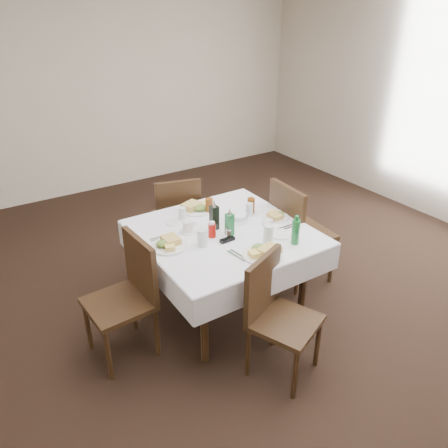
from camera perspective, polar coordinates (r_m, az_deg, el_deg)
name	(u,v)px	position (r m, az deg, el deg)	size (l,w,h in m)	color
ground_plane	(257,310)	(3.95, 4.27, -11.17)	(7.00, 7.00, 0.00)	black
room_shell	(265,117)	(3.18, 5.36, 13.72)	(6.04, 7.04, 2.80)	beige
dining_table	(224,240)	(3.61, -0.02, -2.08)	(1.33, 1.33, 0.76)	black
chair_north	(178,215)	(4.39, -6.09, 1.24)	(0.55, 0.55, 0.93)	black
chair_south	(275,309)	(3.14, 6.64, -10.96)	(0.56, 0.56, 0.91)	black
chair_east	(295,228)	(4.08, 9.31, -0.48)	(0.50, 0.50, 1.01)	black
chair_west	(129,290)	(3.33, -12.29, -8.47)	(0.48, 0.48, 0.95)	black
meal_north	(197,207)	(3.93, -3.60, 2.17)	(0.31, 0.31, 0.07)	white
meal_south	(263,252)	(3.24, 5.17, -3.69)	(0.31, 0.31, 0.07)	white
meal_east	(276,216)	(3.81, 6.79, 1.09)	(0.23, 0.23, 0.05)	white
meal_west	(169,244)	(3.37, -7.25, -2.58)	(0.28, 0.28, 0.06)	white
side_plate_a	(174,222)	(3.73, -6.57, 0.22)	(0.14, 0.14, 0.01)	white
side_plate_b	(280,234)	(3.54, 7.30, -1.35)	(0.18, 0.18, 0.01)	white
water_n	(182,214)	(3.75, -5.47, 1.34)	(0.06, 0.06, 0.12)	silver
water_s	(268,234)	(3.39, 5.83, -1.31)	(0.08, 0.08, 0.15)	silver
water_e	(249,209)	(3.82, 3.34, 1.94)	(0.06, 0.06, 0.12)	silver
water_w	(202,238)	(3.34, -2.88, -1.79)	(0.07, 0.07, 0.14)	silver
iced_tea_a	(209,206)	(3.86, -1.94, 2.39)	(0.06, 0.06, 0.13)	brown
iced_tea_b	(251,206)	(3.86, 3.55, 2.42)	(0.07, 0.07, 0.14)	brown
bread_basket	(236,217)	(3.73, 1.62, 0.88)	(0.20, 0.20, 0.07)	silver
oil_cruet_dark	(214,217)	(3.56, -1.29, 0.98)	(0.06, 0.06, 0.26)	black
oil_cruet_green	(230,224)	(3.47, 0.74, 0.06)	(0.06, 0.06, 0.24)	#1A6C31
ketchup_bottle	(212,230)	(3.46, -1.57, -0.77)	(0.06, 0.06, 0.13)	#B10F08
salt_shaker	(227,231)	(3.50, 0.45, -0.98)	(0.03, 0.03, 0.07)	white
pepper_shaker	(229,233)	(3.47, 0.66, -1.19)	(0.03, 0.03, 0.07)	#3A301F
coffee_mug	(188,227)	(3.55, -4.72, -0.40)	(0.15, 0.14, 0.10)	white
sunglasses	(227,240)	(3.42, 0.42, -2.07)	(0.13, 0.04, 0.03)	black
green_bottle	(296,231)	(3.39, 9.34, -0.96)	(0.06, 0.06, 0.24)	#1A6C31
sugar_caddy	(267,222)	(3.68, 5.70, 0.22)	(0.10, 0.08, 0.05)	white
cutlery_n	(208,206)	(4.00, -2.12, 2.34)	(0.10, 0.18, 0.01)	silver
cutlery_s	(237,256)	(3.23, 1.76, -4.14)	(0.07, 0.20, 0.01)	silver
cutlery_e	(286,228)	(3.65, 8.13, -0.48)	(0.20, 0.05, 0.01)	silver
cutlery_w	(161,238)	(3.50, -8.24, -1.80)	(0.18, 0.05, 0.01)	silver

